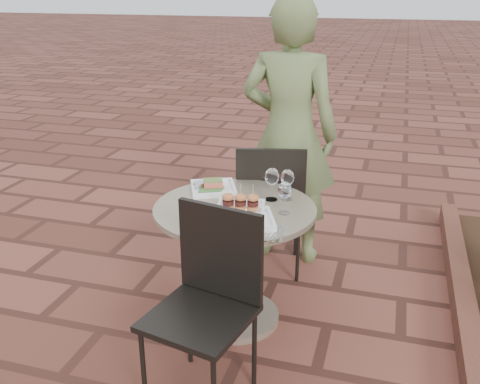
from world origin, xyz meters
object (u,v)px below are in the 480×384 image
(chair_far, at_px, (270,200))
(plate_salmon, at_px, (213,187))
(chair_near, at_px, (209,289))
(diner, at_px, (289,134))
(plate_sliders, at_px, (241,206))
(plate_tuna, at_px, (247,219))
(cafe_table, at_px, (235,246))

(chair_far, bearing_deg, plate_salmon, 43.13)
(plate_salmon, bearing_deg, chair_near, -72.31)
(diner, bearing_deg, plate_sliders, 88.36)
(chair_far, relative_size, plate_tuna, 2.71)
(chair_near, bearing_deg, diner, 99.62)
(chair_near, height_order, plate_sliders, chair_near)
(diner, height_order, plate_tuna, diner)
(cafe_table, height_order, plate_tuna, plate_tuna)
(cafe_table, xyz_separation_m, plate_salmon, (-0.20, 0.20, 0.27))
(chair_far, xyz_separation_m, plate_tuna, (0.06, -0.76, 0.20))
(chair_far, bearing_deg, cafe_table, 70.76)
(diner, xyz_separation_m, plate_tuna, (0.01, -1.08, -0.17))
(plate_salmon, bearing_deg, plate_sliders, -46.95)
(plate_salmon, relative_size, plate_tuna, 0.98)
(chair_near, bearing_deg, plate_salmon, 119.76)
(chair_near, relative_size, plate_sliders, 3.08)
(chair_near, bearing_deg, plate_tuna, 91.68)
(plate_sliders, xyz_separation_m, plate_tuna, (0.07, -0.11, -0.02))
(chair_far, height_order, plate_tuna, chair_far)
(cafe_table, distance_m, chair_near, 0.58)
(chair_far, xyz_separation_m, chair_near, (-0.01, -1.16, 0.00))
(cafe_table, bearing_deg, diner, 82.79)
(plate_salmon, bearing_deg, cafe_table, -45.44)
(chair_far, height_order, plate_salmon, chair_far)
(plate_tuna, bearing_deg, plate_salmon, 130.04)
(cafe_table, xyz_separation_m, plate_sliders, (0.05, -0.07, 0.28))
(diner, distance_m, plate_salmon, 0.78)
(cafe_table, bearing_deg, chair_near, -84.93)
(plate_sliders, bearing_deg, chair_near, -90.20)
(diner, distance_m, plate_sliders, 0.98)
(chair_near, relative_size, plate_tuna, 2.71)
(cafe_table, xyz_separation_m, chair_near, (0.05, -0.57, 0.07))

